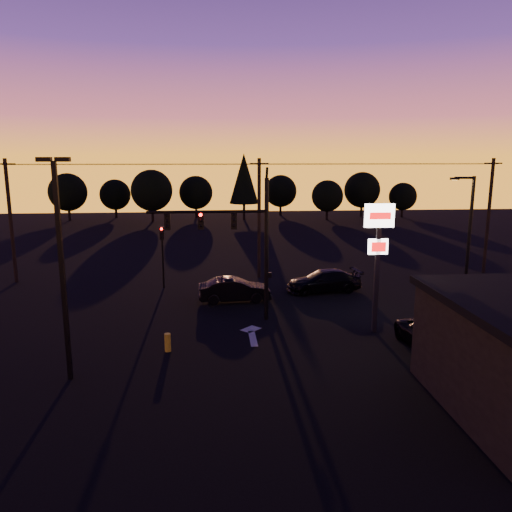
{
  "coord_description": "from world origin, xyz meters",
  "views": [
    {
      "loc": [
        -1.39,
        -23.08,
        9.21
      ],
      "look_at": [
        1.0,
        5.0,
        3.5
      ],
      "focal_mm": 35.0,
      "sensor_mm": 36.0,
      "label": 1
    }
  ],
  "objects_px": {
    "traffic_signal_mast": "(238,234)",
    "secondary_signal": "(162,248)",
    "parking_lot_light": "(61,256)",
    "streetlight": "(468,236)",
    "pylon_sign": "(378,241)",
    "bollard": "(168,343)",
    "car_right": "(324,281)",
    "suv_parked": "(434,338)",
    "car_mid": "(235,290)"
  },
  "relations": [
    {
      "from": "traffic_signal_mast",
      "to": "parking_lot_light",
      "type": "distance_m",
      "value": 10.19
    },
    {
      "from": "parking_lot_light",
      "to": "streetlight",
      "type": "xyz_separation_m",
      "value": [
        21.41,
        8.5,
        -0.85
      ]
    },
    {
      "from": "streetlight",
      "to": "bollard",
      "type": "distance_m",
      "value": 18.96
    },
    {
      "from": "traffic_signal_mast",
      "to": "car_right",
      "type": "xyz_separation_m",
      "value": [
        6.17,
        5.61,
        -4.19
      ]
    },
    {
      "from": "traffic_signal_mast",
      "to": "secondary_signal",
      "type": "relative_size",
      "value": 1.97
    },
    {
      "from": "car_right",
      "to": "traffic_signal_mast",
      "type": "bearing_deg",
      "value": -55.22
    },
    {
      "from": "parking_lot_light",
      "to": "streetlight",
      "type": "height_order",
      "value": "parking_lot_light"
    },
    {
      "from": "pylon_sign",
      "to": "suv_parked",
      "type": "relative_size",
      "value": 1.43
    },
    {
      "from": "traffic_signal_mast",
      "to": "bollard",
      "type": "relative_size",
      "value": 9.69
    },
    {
      "from": "bollard",
      "to": "suv_parked",
      "type": "relative_size",
      "value": 0.19
    },
    {
      "from": "pylon_sign",
      "to": "streetlight",
      "type": "xyz_separation_m",
      "value": [
        6.91,
        4.0,
        -0.49
      ]
    },
    {
      "from": "parking_lot_light",
      "to": "suv_parked",
      "type": "xyz_separation_m",
      "value": [
        16.48,
        1.62,
        -4.61
      ]
    },
    {
      "from": "traffic_signal_mast",
      "to": "car_right",
      "type": "bearing_deg",
      "value": 42.24
    },
    {
      "from": "secondary_signal",
      "to": "pylon_sign",
      "type": "xyz_separation_m",
      "value": [
        12.0,
        -9.99,
        2.05
      ]
    },
    {
      "from": "traffic_signal_mast",
      "to": "pylon_sign",
      "type": "height_order",
      "value": "traffic_signal_mast"
    },
    {
      "from": "traffic_signal_mast",
      "to": "suv_parked",
      "type": "bearing_deg",
      "value": -30.62
    },
    {
      "from": "pylon_sign",
      "to": "suv_parked",
      "type": "xyz_separation_m",
      "value": [
        1.98,
        -2.88,
        -4.25
      ]
    },
    {
      "from": "bollard",
      "to": "parking_lot_light",
      "type": "bearing_deg",
      "value": -145.04
    },
    {
      "from": "parking_lot_light",
      "to": "car_right",
      "type": "height_order",
      "value": "parking_lot_light"
    },
    {
      "from": "traffic_signal_mast",
      "to": "secondary_signal",
      "type": "xyz_separation_m",
      "value": [
        -4.9,
        7.49,
        -2.07
      ]
    },
    {
      "from": "streetlight",
      "to": "bollard",
      "type": "relative_size",
      "value": 9.04
    },
    {
      "from": "secondary_signal",
      "to": "car_right",
      "type": "distance_m",
      "value": 11.43
    },
    {
      "from": "car_right",
      "to": "bollard",
      "type": "bearing_deg",
      "value": -51.96
    },
    {
      "from": "secondary_signal",
      "to": "parking_lot_light",
      "type": "xyz_separation_m",
      "value": [
        -2.5,
        -14.49,
        2.41
      ]
    },
    {
      "from": "parking_lot_light",
      "to": "streetlight",
      "type": "bearing_deg",
      "value": 21.65
    },
    {
      "from": "pylon_sign",
      "to": "car_mid",
      "type": "relative_size",
      "value": 1.48
    },
    {
      "from": "parking_lot_light",
      "to": "pylon_sign",
      "type": "bearing_deg",
      "value": 17.23
    },
    {
      "from": "parking_lot_light",
      "to": "bollard",
      "type": "distance_m",
      "value": 6.71
    },
    {
      "from": "parking_lot_light",
      "to": "bollard",
      "type": "height_order",
      "value": "parking_lot_light"
    },
    {
      "from": "traffic_signal_mast",
      "to": "parking_lot_light",
      "type": "height_order",
      "value": "parking_lot_light"
    },
    {
      "from": "secondary_signal",
      "to": "pylon_sign",
      "type": "relative_size",
      "value": 0.64
    },
    {
      "from": "bollard",
      "to": "car_mid",
      "type": "distance_m",
      "value": 8.84
    },
    {
      "from": "parking_lot_light",
      "to": "pylon_sign",
      "type": "relative_size",
      "value": 1.34
    },
    {
      "from": "car_mid",
      "to": "pylon_sign",
      "type": "bearing_deg",
      "value": -134.21
    },
    {
      "from": "parking_lot_light",
      "to": "traffic_signal_mast",
      "type": "bearing_deg",
      "value": 43.37
    },
    {
      "from": "parking_lot_light",
      "to": "suv_parked",
      "type": "height_order",
      "value": "parking_lot_light"
    },
    {
      "from": "streetlight",
      "to": "car_right",
      "type": "bearing_deg",
      "value": 152.39
    },
    {
      "from": "traffic_signal_mast",
      "to": "streetlight",
      "type": "distance_m",
      "value": 14.1
    },
    {
      "from": "pylon_sign",
      "to": "bollard",
      "type": "distance_m",
      "value": 11.73
    },
    {
      "from": "car_mid",
      "to": "car_right",
      "type": "bearing_deg",
      "value": -76.53
    },
    {
      "from": "suv_parked",
      "to": "traffic_signal_mast",
      "type": "bearing_deg",
      "value": 145.94
    },
    {
      "from": "streetlight",
      "to": "car_mid",
      "type": "height_order",
      "value": "streetlight"
    },
    {
      "from": "parking_lot_light",
      "to": "bollard",
      "type": "bearing_deg",
      "value": 34.96
    },
    {
      "from": "streetlight",
      "to": "secondary_signal",
      "type": "bearing_deg",
      "value": 162.44
    },
    {
      "from": "streetlight",
      "to": "traffic_signal_mast",
      "type": "bearing_deg",
      "value": -173.86
    },
    {
      "from": "parking_lot_light",
      "to": "suv_parked",
      "type": "relative_size",
      "value": 1.92
    },
    {
      "from": "parking_lot_light",
      "to": "suv_parked",
      "type": "bearing_deg",
      "value": 5.61
    },
    {
      "from": "traffic_signal_mast",
      "to": "bollard",
      "type": "bearing_deg",
      "value": -129.66
    },
    {
      "from": "bollard",
      "to": "car_right",
      "type": "distance_m",
      "value": 13.92
    },
    {
      "from": "bollard",
      "to": "suv_parked",
      "type": "bearing_deg",
      "value": -4.73
    }
  ]
}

